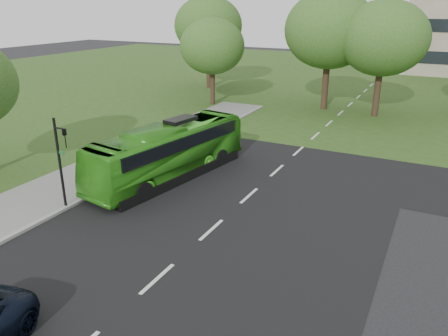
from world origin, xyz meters
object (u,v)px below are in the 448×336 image
(tree_park_c, at_px, (384,38))
(traffic_light, at_px, (61,157))
(tree_park_a, at_px, (212,46))
(tree_park_f, at_px, (208,26))
(bus, at_px, (169,151))
(tree_park_b, at_px, (330,30))

(tree_park_c, distance_m, traffic_light, 27.67)
(tree_park_a, relative_size, tree_park_f, 0.80)
(traffic_light, bearing_deg, bus, 70.52)
(tree_park_b, distance_m, tree_park_c, 4.77)
(tree_park_a, distance_m, bus, 19.35)
(tree_park_f, distance_m, bus, 28.26)
(bus, height_order, traffic_light, traffic_light)
(tree_park_b, relative_size, traffic_light, 2.34)
(tree_park_c, bearing_deg, traffic_light, -111.20)
(tree_park_a, bearing_deg, traffic_light, -78.32)
(tree_park_c, xyz_separation_m, bus, (-7.91, -19.84, -5.00))
(tree_park_a, distance_m, tree_park_c, 14.93)
(tree_park_a, xyz_separation_m, tree_park_f, (-4.61, 7.62, 1.38))
(tree_park_f, bearing_deg, traffic_light, -73.05)
(tree_park_b, bearing_deg, tree_park_c, -9.71)
(tree_park_c, relative_size, bus, 0.90)
(tree_park_b, relative_size, bus, 0.97)
(tree_park_a, relative_size, traffic_light, 1.81)
(tree_park_b, height_order, tree_park_c, tree_park_b)
(tree_park_a, height_order, tree_park_f, tree_park_f)
(tree_park_b, xyz_separation_m, traffic_light, (-5.23, -26.34, -4.38))
(tree_park_a, distance_m, traffic_light, 24.02)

